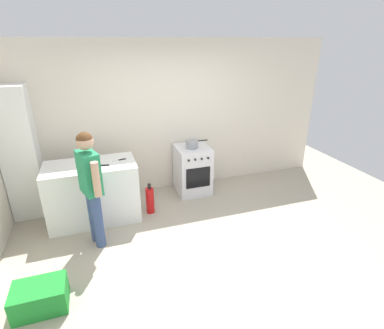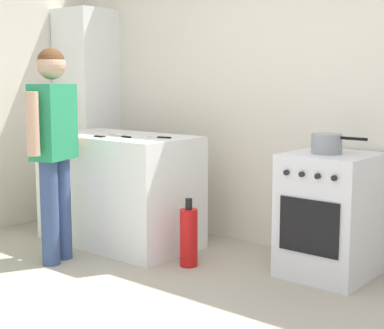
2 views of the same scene
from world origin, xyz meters
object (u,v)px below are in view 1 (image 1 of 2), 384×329
Objects in this scene: oven_left at (193,169)px; larder_cabinet at (20,154)px; recycling_crate_lower at (40,297)px; knife_paring at (120,160)px; pot at (192,144)px; person at (90,181)px; knife_bread at (98,166)px; knife_chef at (99,169)px; fire_extinguisher at (150,200)px.

oven_left is 2.71m from larder_cabinet.
knife_paring is at bearing 57.21° from recycling_crate_lower.
knife_paring is 2.06m from recycling_crate_lower.
oven_left is 0.49m from pot.
larder_cabinet reaches higher than person.
person is (-0.10, -0.55, 0.02)m from knife_bread.
pot is 0.19× the size of larder_cabinet.
pot is at bearing 30.48° from person.
knife_chef is 1.71m from recycling_crate_lower.
knife_paring reaches higher than oven_left.
fire_extinguisher is (0.71, 0.13, -0.69)m from knife_chef.
person is at bearing 57.27° from recycling_crate_lower.
pot is 2.63m from larder_cabinet.
oven_left is 1.01m from fire_extinguisher.
recycling_crate_lower is 2.26m from larder_cabinet.
knife_chef is 0.43m from person.
knife_paring is 0.80m from fire_extinguisher.
knife_bread is at bearing -164.66° from pot.
fire_extinguisher is 0.25× the size of larder_cabinet.
oven_left is at bearing 16.46° from knife_bread.
recycling_crate_lower is (-0.71, -1.49, -0.76)m from knife_bread.
larder_cabinet reaches higher than knife_chef.
recycling_crate_lower is at bearing -118.03° from knife_chef.
person reaches higher than pot.
pot is 1.94m from person.
pot reaches higher than knife_bread.
knife_paring is at bearing 19.78° from knife_bread.
larder_cabinet is at bearing 146.40° from knife_chef.
recycling_crate_lower is (-2.27, -1.92, -0.78)m from pot.
fire_extinguisher is (0.39, -0.13, -0.69)m from knife_paring.
fire_extinguisher is (0.72, -0.01, -0.69)m from knife_bread.
oven_left is at bearing 28.78° from fire_extinguisher.
oven_left is 1.72m from knife_bread.
knife_paring is 0.80m from person.
larder_cabinet is (-0.35, 2.06, 0.86)m from recycling_crate_lower.
pot reaches higher than knife_paring.
larder_cabinet is (-1.07, 0.71, 0.10)m from knife_chef.
knife_chef is at bearing 61.97° from recycling_crate_lower.
fire_extinguisher is (0.82, 0.54, -0.71)m from person.
larder_cabinet is (-1.39, 0.45, 0.09)m from knife_paring.
knife_chef is 0.14m from knife_bread.
pot is at bearing -3.10° from larder_cabinet.
knife_bread is at bearing -160.22° from knife_paring.
fire_extinguisher reaches higher than recycling_crate_lower.
knife_paring is at bearing 39.20° from knife_chef.
oven_left is at bearing 15.58° from knife_paring.
knife_bread is 1.82m from recycling_crate_lower.
fire_extinguisher is 2.06m from recycling_crate_lower.
oven_left is at bearing 31.13° from person.
fire_extinguisher is at bearing -151.22° from oven_left.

